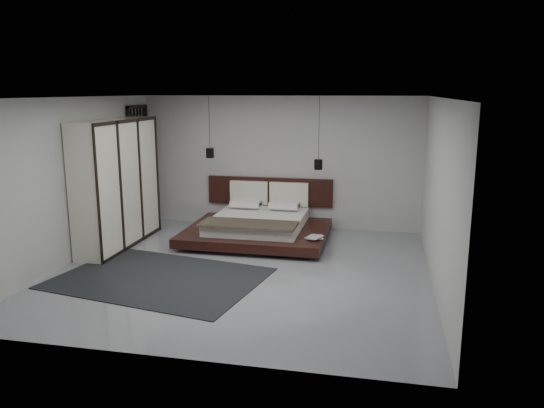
% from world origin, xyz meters
% --- Properties ---
extents(floor, '(6.00, 6.00, 0.00)m').
position_xyz_m(floor, '(0.00, 0.00, 0.00)').
color(floor, gray).
rests_on(floor, ground).
extents(ceiling, '(6.00, 6.00, 0.00)m').
position_xyz_m(ceiling, '(0.00, 0.00, 2.80)').
color(ceiling, white).
rests_on(ceiling, wall_back).
extents(wall_back, '(6.00, 0.00, 6.00)m').
position_xyz_m(wall_back, '(0.00, 3.00, 1.40)').
color(wall_back, '#B5B5B3').
rests_on(wall_back, floor).
extents(wall_front, '(6.00, 0.00, 6.00)m').
position_xyz_m(wall_front, '(0.00, -3.00, 1.40)').
color(wall_front, '#B5B5B3').
rests_on(wall_front, floor).
extents(wall_left, '(0.00, 6.00, 6.00)m').
position_xyz_m(wall_left, '(-3.00, 0.00, 1.40)').
color(wall_left, '#B5B5B3').
rests_on(wall_left, floor).
extents(wall_right, '(0.00, 6.00, 6.00)m').
position_xyz_m(wall_right, '(3.00, 0.00, 1.40)').
color(wall_right, '#B5B5B3').
rests_on(wall_right, floor).
extents(lattice_screen, '(0.05, 0.90, 2.60)m').
position_xyz_m(lattice_screen, '(-2.95, 2.45, 1.30)').
color(lattice_screen, black).
rests_on(lattice_screen, floor).
extents(bed, '(2.73, 2.37, 1.07)m').
position_xyz_m(bed, '(-0.20, 1.91, 0.28)').
color(bed, black).
rests_on(bed, floor).
extents(book_lower, '(0.29, 0.35, 0.03)m').
position_xyz_m(book_lower, '(0.92, 1.26, 0.27)').
color(book_lower, '#99724C').
rests_on(book_lower, bed).
extents(book_upper, '(0.34, 0.39, 0.02)m').
position_xyz_m(book_upper, '(0.90, 1.23, 0.30)').
color(book_upper, '#99724C').
rests_on(book_upper, book_lower).
extents(pendant_left, '(0.16, 0.16, 1.26)m').
position_xyz_m(pendant_left, '(-1.32, 2.34, 1.65)').
color(pendant_left, black).
rests_on(pendant_left, ceiling).
extents(pendant_right, '(0.16, 0.16, 1.43)m').
position_xyz_m(pendant_right, '(0.92, 2.34, 1.48)').
color(pendant_right, black).
rests_on(pendant_right, ceiling).
extents(wardrobe, '(0.58, 2.44, 2.39)m').
position_xyz_m(wardrobe, '(-2.70, 0.94, 1.19)').
color(wardrobe, silver).
rests_on(wardrobe, floor).
extents(rug, '(3.48, 2.75, 0.01)m').
position_xyz_m(rug, '(-1.20, -0.66, 0.01)').
color(rug, black).
rests_on(rug, floor).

